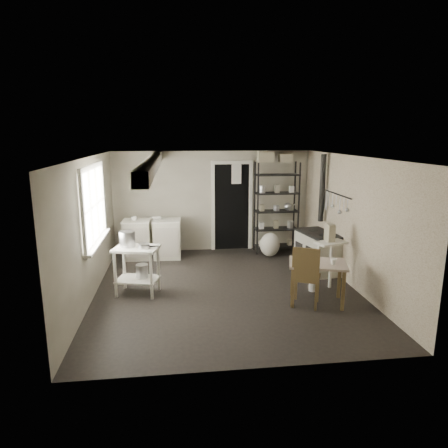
{
  "coord_description": "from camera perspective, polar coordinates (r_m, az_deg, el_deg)",
  "views": [
    {
      "loc": [
        -0.85,
        -6.58,
        2.65
      ],
      "look_at": [
        0.0,
        0.3,
        1.1
      ],
      "focal_mm": 32.0,
      "sensor_mm": 36.0,
      "label": 1
    }
  ],
  "objects": [
    {
      "name": "storage_box_b",
      "position": [
        9.03,
        8.76,
        8.27
      ],
      "size": [
        0.31,
        0.29,
        0.18
      ],
      "primitive_type": "cube",
      "rotation": [
        0.0,
        0.0,
        -0.1
      ],
      "color": "beige",
      "rests_on": "shelf_rack"
    },
    {
      "name": "shelf_rack",
      "position": [
        9.16,
        7.48,
        1.81
      ],
      "size": [
        0.98,
        0.38,
        2.06
      ],
      "primitive_type": null,
      "rotation": [
        0.0,
        0.0,
        0.0
      ],
      "color": "black",
      "rests_on": "ground"
    },
    {
      "name": "base_cabinets",
      "position": [
        8.87,
        -10.22,
        -1.9
      ],
      "size": [
        1.32,
        0.6,
        0.85
      ],
      "primitive_type": null,
      "rotation": [
        0.0,
        0.0,
        -0.03
      ],
      "color": "beige",
      "rests_on": "ground"
    },
    {
      "name": "counter_cup",
      "position": [
        8.73,
        -12.76,
        1.19
      ],
      "size": [
        0.15,
        0.15,
        0.1
      ],
      "primitive_type": "imported",
      "rotation": [
        0.0,
        0.0,
        0.26
      ],
      "color": "white",
      "rests_on": "base_cabinets"
    },
    {
      "name": "storage_box_a",
      "position": [
        8.95,
        5.96,
        8.44
      ],
      "size": [
        0.35,
        0.31,
        0.23
      ],
      "primitive_type": "cube",
      "rotation": [
        0.0,
        0.0,
        -0.05
      ],
      "color": "beige",
      "rests_on": "shelf_rack"
    },
    {
      "name": "table_cup",
      "position": [
        6.45,
        15.38,
        -4.45
      ],
      "size": [
        0.11,
        0.11,
        0.1
      ],
      "primitive_type": "imported",
      "rotation": [
        0.0,
        0.0,
        0.06
      ],
      "color": "white",
      "rests_on": "work_table"
    },
    {
      "name": "floor_crock",
      "position": [
        7.17,
        12.54,
        -8.74
      ],
      "size": [
        0.14,
        0.14,
        0.17
      ],
      "primitive_type": "cylinder",
      "rotation": [
        0.0,
        0.0,
        0.04
      ],
      "color": "white",
      "rests_on": "ground"
    },
    {
      "name": "saucepan",
      "position": [
        6.72,
        -11.37,
        -3.19
      ],
      "size": [
        0.25,
        0.25,
        0.11
      ],
      "primitive_type": "cylinder",
      "rotation": [
        0.0,
        0.0,
        0.42
      ],
      "color": "silver",
      "rests_on": "prep_table"
    },
    {
      "name": "mixing_bowl",
      "position": [
        8.75,
        -9.66,
        1.27
      ],
      "size": [
        0.35,
        0.35,
        0.07
      ],
      "primitive_type": "imported",
      "rotation": [
        0.0,
        0.0,
        0.23
      ],
      "color": "white",
      "rests_on": "base_cabinets"
    },
    {
      "name": "oats_box",
      "position": [
        7.15,
        14.88,
        -1.07
      ],
      "size": [
        0.13,
        0.21,
        0.3
      ],
      "primitive_type": "cube",
      "rotation": [
        0.0,
        0.0,
        0.05
      ],
      "color": "beige",
      "rests_on": "side_ledge"
    },
    {
      "name": "window",
      "position": [
        7.01,
        -18.24,
        2.53
      ],
      "size": [
        0.12,
        1.76,
        1.28
      ],
      "primitive_type": null,
      "color": "white",
      "rests_on": "wall_left"
    },
    {
      "name": "shelf_jar",
      "position": [
        9.02,
        5.52,
        4.35
      ],
      "size": [
        0.09,
        0.1,
        0.18
      ],
      "primitive_type": "imported",
      "rotation": [
        0.0,
        0.0,
        0.16
      ],
      "color": "white",
      "rests_on": "shelf_rack"
    },
    {
      "name": "utensil_rail",
      "position": [
        7.87,
        15.79,
        4.1
      ],
      "size": [
        0.06,
        1.2,
        0.44
      ],
      "primitive_type": null,
      "color": "silver",
      "rests_on": "wall_right"
    },
    {
      "name": "wall_left",
      "position": [
        6.89,
        -18.59,
        -0.64
      ],
      "size": [
        0.02,
        5.0,
        2.3
      ],
      "primitive_type": "cube",
      "color": "#AFA995",
      "rests_on": "ground"
    },
    {
      "name": "work_table",
      "position": [
        6.62,
        13.13,
        -7.79
      ],
      "size": [
        1.02,
        0.84,
        0.67
      ],
      "primitive_type": null,
      "rotation": [
        0.0,
        0.0,
        -0.28
      ],
      "color": "beige",
      "rests_on": "ground"
    },
    {
      "name": "wall_front",
      "position": [
        4.43,
        4.49,
        -7.24
      ],
      "size": [
        4.5,
        0.02,
        2.3
      ],
      "primitive_type": "cube",
      "color": "#AFA995",
      "rests_on": "ground"
    },
    {
      "name": "stockpot",
      "position": [
        6.88,
        -13.65,
        -2.16
      ],
      "size": [
        0.33,
        0.33,
        0.28
      ],
      "primitive_type": "cylinder",
      "rotation": [
        0.0,
        0.0,
        -0.32
      ],
      "color": "silver",
      "rests_on": "prep_table"
    },
    {
      "name": "floor",
      "position": [
        7.14,
        0.3,
        -9.17
      ],
      "size": [
        5.0,
        5.0,
        0.0
      ],
      "primitive_type": "plane",
      "color": "black",
      "rests_on": "ground"
    },
    {
      "name": "side_ledge",
      "position": [
        7.27,
        14.89,
        -5.61
      ],
      "size": [
        0.61,
        0.45,
        0.84
      ],
      "primitive_type": null,
      "rotation": [
        0.0,
        0.0,
        0.32
      ],
      "color": "white",
      "rests_on": "ground"
    },
    {
      "name": "stove",
      "position": [
        8.11,
        13.25,
        -3.55
      ],
      "size": [
        0.72,
        1.08,
        0.78
      ],
      "primitive_type": null,
      "rotation": [
        0.0,
        0.0,
        0.18
      ],
      "color": "beige",
      "rests_on": "ground"
    },
    {
      "name": "wall_back",
      "position": [
        9.24,
        -1.68,
        3.26
      ],
      "size": [
        4.5,
        0.02,
        2.3
      ],
      "primitive_type": "cube",
      "color": "#AFA995",
      "rests_on": "ground"
    },
    {
      "name": "bucket",
      "position": [
        6.99,
        -11.62,
        -6.56
      ],
      "size": [
        0.25,
        0.25,
        0.23
      ],
      "primitive_type": "cylinder",
      "rotation": [
        0.0,
        0.0,
        0.26
      ],
      "color": "silver",
      "rests_on": "prep_table"
    },
    {
      "name": "wallpaper_panel",
      "position": [
        7.42,
        17.73,
        0.34
      ],
      "size": [
        0.01,
        5.0,
        2.3
      ],
      "primitive_type": null,
      "color": "beige",
      "rests_on": "wall_right"
    },
    {
      "name": "chair",
      "position": [
        6.45,
        11.7,
        -7.27
      ],
      "size": [
        0.55,
        0.56,
        0.99
      ],
      "primitive_type": null,
      "rotation": [
        0.0,
        0.0,
        -0.43
      ],
      "color": "brown",
      "rests_on": "ground"
    },
    {
      "name": "wall_right",
      "position": [
        7.42,
        17.8,
        0.34
      ],
      "size": [
        0.02,
        5.0,
        2.3
      ],
      "primitive_type": "cube",
      "color": "#AFA995",
      "rests_on": "ground"
    },
    {
      "name": "prep_table",
      "position": [
        6.94,
        -12.28,
        -6.6
      ],
      "size": [
        0.82,
        0.67,
        0.82
      ],
      "primitive_type": null,
      "rotation": [
        0.0,
        0.0,
        -0.25
      ],
      "color": "white",
      "rests_on": "ground"
    },
    {
      "name": "doorway",
      "position": [
        9.29,
        1.11,
        2.37
      ],
      "size": [
        0.96,
        0.1,
        2.08
      ],
      "primitive_type": null,
      "color": "white",
      "rests_on": "ground"
    },
    {
      "name": "ceiling_beam",
      "position": [
        6.6,
        -10.18,
        8.51
      ],
      "size": [
        0.18,
        5.0,
        0.18
      ],
      "primitive_type": null,
      "color": "white",
      "rests_on": "ceiling"
    },
    {
      "name": "stovepipe",
      "position": [
        8.39,
        13.85,
        4.98
      ],
      "size": [
        0.12,
        0.12,
        1.49
      ],
      "primitive_type": null,
      "rotation": [
        0.0,
        0.0,
        -0.02
      ],
      "color": "black",
      "rests_on": "stove"
    },
    {
      "name": "ceiling",
      "position": [
        6.64,
        0.32,
        9.59
      ],
      "size": [
        5.0,
        5.0,
        0.0
      ],
      "primitive_type": "plane",
      "rotation": [
        3.14,
        0.0,
        0.0
      ],
      "color": "silver",
      "rests_on": "wall_back"
    },
    {
      "name": "flour_sack",
      "position": [
        8.94,
        6.57,
        -3.12
      ],
      "size": [
        0.45,
        0.38,
        0.53
      ],
      "primitive_type": "ellipsoid",
      "rotation": [
        0.0,
        0.0,
        0.01
      ],
      "color": "silver",
      "rests_on": "ground"
    }
  ]
}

